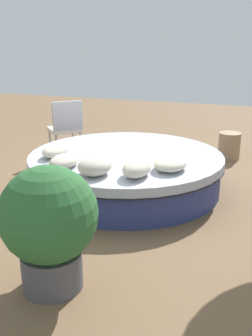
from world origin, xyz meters
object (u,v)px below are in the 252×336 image
at_px(throw_pillow_1, 64,161).
at_px(side_table, 229,146).
at_px(planter, 49,222).
at_px(round_bed, 126,171).
at_px(throw_pillow_3, 137,168).
at_px(patio_chair, 66,124).
at_px(throw_pillow_4, 170,163).
at_px(throw_pillow_2, 95,166).
at_px(throw_pillow_0, 56,150).

height_order(throw_pillow_1, side_table, throw_pillow_1).
height_order(planter, side_table, planter).
relative_size(round_bed, throw_pillow_3, 5.35).
height_order(throw_pillow_1, planter, planter).
bearing_deg(patio_chair, throw_pillow_3, -91.18).
bearing_deg(throw_pillow_4, round_bed, 58.18).
xyz_separation_m(throw_pillow_2, planter, (-1.41, -0.24, -0.02)).
bearing_deg(round_bed, side_table, -31.08).
relative_size(round_bed, patio_chair, 2.69).
bearing_deg(side_table, throw_pillow_2, 156.92).
distance_m(throw_pillow_3, throw_pillow_4, 0.46).
xyz_separation_m(throw_pillow_2, side_table, (2.89, -1.23, -0.38)).
distance_m(throw_pillow_0, patio_chair, 1.78).
bearing_deg(patio_chair, throw_pillow_4, -81.76).
height_order(round_bed, planter, planter).
relative_size(round_bed, throw_pillow_0, 5.06).
bearing_deg(round_bed, throw_pillow_4, -121.82).
distance_m(throw_pillow_1, throw_pillow_3, 0.93).
distance_m(throw_pillow_3, planter, 1.54).
bearing_deg(side_table, throw_pillow_1, 148.30).
xyz_separation_m(throw_pillow_0, side_table, (2.38, -2.02, -0.36)).
bearing_deg(throw_pillow_1, round_bed, -33.22).
bearing_deg(planter, side_table, -13.02).
bearing_deg(side_table, planter, 166.98).
height_order(round_bed, throw_pillow_4, throw_pillow_4).
relative_size(throw_pillow_3, throw_pillow_4, 0.94).
distance_m(round_bed, planter, 2.36).
bearing_deg(patio_chair, throw_pillow_2, -100.27).
bearing_deg(throw_pillow_4, throw_pillow_1, 105.11).
bearing_deg(round_bed, throw_pillow_3, -152.29).
bearing_deg(throw_pillow_1, side_table, -31.70).
bearing_deg(throw_pillow_2, throw_pillow_3, -75.90).
relative_size(throw_pillow_1, patio_chair, 0.49).
bearing_deg(round_bed, throw_pillow_2, 177.24).
distance_m(throw_pillow_1, throw_pillow_4, 1.28).
xyz_separation_m(patio_chair, planter, (-3.54, -1.76, 0.03)).
relative_size(round_bed, throw_pillow_4, 5.04).
relative_size(round_bed, side_table, 5.73).
xyz_separation_m(throw_pillow_3, patio_chair, (2.01, 1.99, -0.04)).
height_order(round_bed, patio_chair, patio_chair).
distance_m(throw_pillow_0, throw_pillow_4, 1.56).
bearing_deg(planter, throw_pillow_4, -15.67).
relative_size(throw_pillow_1, throw_pillow_2, 1.07).
bearing_deg(throw_pillow_1, planter, -155.53).
height_order(throw_pillow_3, side_table, throw_pillow_3).
height_order(throw_pillow_3, patio_chair, patio_chair).
distance_m(throw_pillow_2, throw_pillow_4, 0.90).
xyz_separation_m(throw_pillow_4, planter, (-1.88, 0.53, 0.01)).
relative_size(throw_pillow_2, patio_chair, 0.46).
relative_size(round_bed, throw_pillow_1, 5.47).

